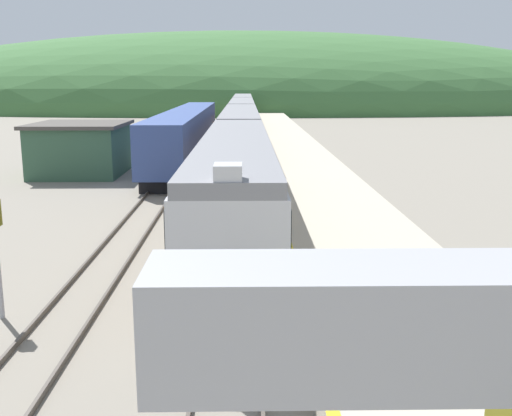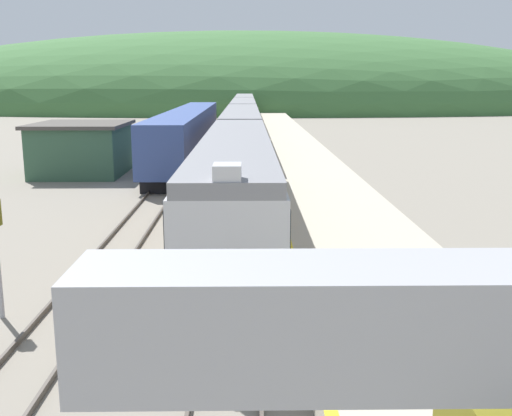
% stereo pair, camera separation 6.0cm
% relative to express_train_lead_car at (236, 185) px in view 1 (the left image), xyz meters
% --- Properties ---
extents(track_main, '(1.52, 180.00, 0.16)m').
position_rel_express_train_lead_car_xyz_m(track_main, '(0.00, 40.79, -2.21)').
color(track_main, '#4C443D').
rests_on(track_main, ground).
extents(track_siding, '(1.52, 180.00, 0.16)m').
position_rel_express_train_lead_car_xyz_m(track_siding, '(-4.52, 40.79, -2.21)').
color(track_siding, '#4C443D').
rests_on(track_siding, ground).
extents(platform, '(5.28, 140.00, 0.91)m').
position_rel_express_train_lead_car_xyz_m(platform, '(4.38, 20.79, -1.84)').
color(platform, '#B2A893').
rests_on(platform, ground).
extents(distant_hills, '(191.51, 86.18, 35.60)m').
position_rel_express_train_lead_car_xyz_m(distant_hills, '(0.00, 124.39, -2.29)').
color(distant_hills, '#3D6B38').
rests_on(distant_hills, ground).
extents(station_shed, '(6.22, 7.16, 3.56)m').
position_rel_express_train_lead_car_xyz_m(station_shed, '(-10.99, 17.89, -0.49)').
color(station_shed, '#385B42').
rests_on(station_shed, ground).
extents(express_train_lead_car, '(2.86, 21.75, 4.55)m').
position_rel_express_train_lead_car_xyz_m(express_train_lead_car, '(0.00, 0.00, 0.00)').
color(express_train_lead_car, black).
rests_on(express_train_lead_car, ground).
extents(carriage_second, '(2.85, 22.75, 4.19)m').
position_rel_express_train_lead_car_xyz_m(carriage_second, '(0.00, 23.36, -0.01)').
color(carriage_second, black).
rests_on(carriage_second, ground).
extents(carriage_third, '(2.85, 22.75, 4.19)m').
position_rel_express_train_lead_car_xyz_m(carriage_third, '(0.00, 46.99, -0.01)').
color(carriage_third, black).
rests_on(carriage_third, ground).
extents(carriage_fourth, '(2.85, 22.75, 4.19)m').
position_rel_express_train_lead_car_xyz_m(carriage_fourth, '(0.00, 70.62, -0.01)').
color(carriage_fourth, black).
rests_on(carriage_fourth, ground).
extents(siding_train, '(2.90, 35.79, 3.99)m').
position_rel_express_train_lead_car_xyz_m(siding_train, '(-4.52, 27.51, -0.23)').
color(siding_train, black).
rests_on(siding_train, ground).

